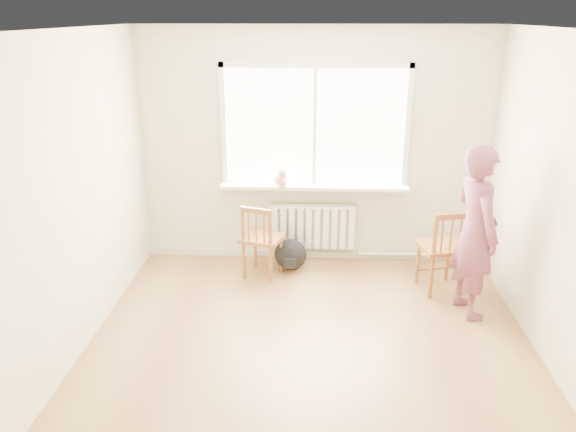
# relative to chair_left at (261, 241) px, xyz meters

# --- Properties ---
(floor) EXTENTS (4.50, 4.50, 0.00)m
(floor) POSITION_rel_chair_left_xyz_m (0.57, -1.67, -0.43)
(floor) COLOR olive
(floor) RESTS_ON ground
(ceiling) EXTENTS (4.50, 4.50, 0.00)m
(ceiling) POSITION_rel_chair_left_xyz_m (0.57, -1.67, 2.27)
(ceiling) COLOR white
(ceiling) RESTS_ON back_wall
(back_wall) EXTENTS (4.00, 0.01, 2.70)m
(back_wall) POSITION_rel_chair_left_xyz_m (0.57, 0.58, 0.92)
(back_wall) COLOR beige
(back_wall) RESTS_ON ground
(window) EXTENTS (2.12, 0.05, 1.42)m
(window) POSITION_rel_chair_left_xyz_m (0.57, 0.55, 1.23)
(window) COLOR white
(window) RESTS_ON back_wall
(windowsill) EXTENTS (2.15, 0.22, 0.04)m
(windowsill) POSITION_rel_chair_left_xyz_m (0.57, 0.47, 0.50)
(windowsill) COLOR white
(windowsill) RESTS_ON back_wall
(radiator) EXTENTS (1.00, 0.12, 0.55)m
(radiator) POSITION_rel_chair_left_xyz_m (0.57, 0.48, 0.01)
(radiator) COLOR white
(radiator) RESTS_ON back_wall
(heating_pipe) EXTENTS (1.40, 0.04, 0.04)m
(heating_pipe) POSITION_rel_chair_left_xyz_m (1.82, 0.52, -0.35)
(heating_pipe) COLOR silver
(heating_pipe) RESTS_ON back_wall
(baseboard) EXTENTS (4.00, 0.03, 0.08)m
(baseboard) POSITION_rel_chair_left_xyz_m (0.57, 0.56, -0.39)
(baseboard) COLOR beige
(baseboard) RESTS_ON ground
(chair_left) EXTENTS (0.52, 0.51, 0.86)m
(chair_left) POSITION_rel_chair_left_xyz_m (0.00, 0.00, 0.00)
(chair_left) COLOR #975A2C
(chair_left) RESTS_ON floor
(chair_right) EXTENTS (0.55, 0.53, 0.93)m
(chair_right) POSITION_rel_chair_left_xyz_m (1.95, -0.25, 0.04)
(chair_right) COLOR #975A2C
(chair_right) RESTS_ON floor
(person) EXTENTS (0.54, 0.70, 1.70)m
(person) POSITION_rel_chair_left_xyz_m (2.12, -0.67, 0.42)
(person) COLOR #B13B42
(person) RESTS_ON floor
(cat) EXTENTS (0.22, 0.40, 0.27)m
(cat) POSITION_rel_chair_left_xyz_m (0.21, 0.38, 0.63)
(cat) COLOR beige
(cat) RESTS_ON windowsill
(backpack) EXTENTS (0.38, 0.29, 0.37)m
(backpack) POSITION_rel_chair_left_xyz_m (0.32, 0.21, -0.25)
(backpack) COLOR black
(backpack) RESTS_ON floor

